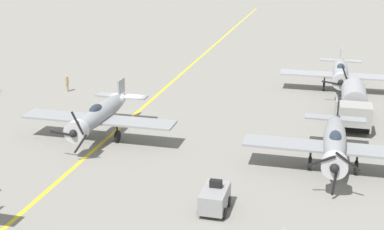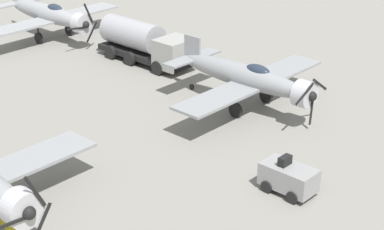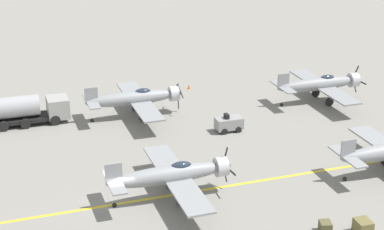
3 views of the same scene
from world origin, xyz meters
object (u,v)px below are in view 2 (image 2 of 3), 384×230
fuel_tanker (145,43)px  tow_tractor (288,177)px  airplane_near_left (50,14)px  airplane_mid_left (248,77)px

fuel_tanker → tow_tractor: (8.10, 18.15, -0.72)m
airplane_near_left → airplane_mid_left: (0.49, 20.48, 0.00)m
airplane_near_left → fuel_tanker: bearing=83.9°
airplane_near_left → tow_tractor: (7.00, 28.05, -1.22)m
tow_tractor → airplane_mid_left: bearing=-130.7°
airplane_mid_left → tow_tractor: size_ratio=4.62×
airplane_near_left → airplane_mid_left: bearing=76.2°
airplane_mid_left → tow_tractor: (6.52, 7.57, -1.22)m
airplane_mid_left → tow_tractor: 10.06m
airplane_near_left → airplane_mid_left: size_ratio=1.00×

